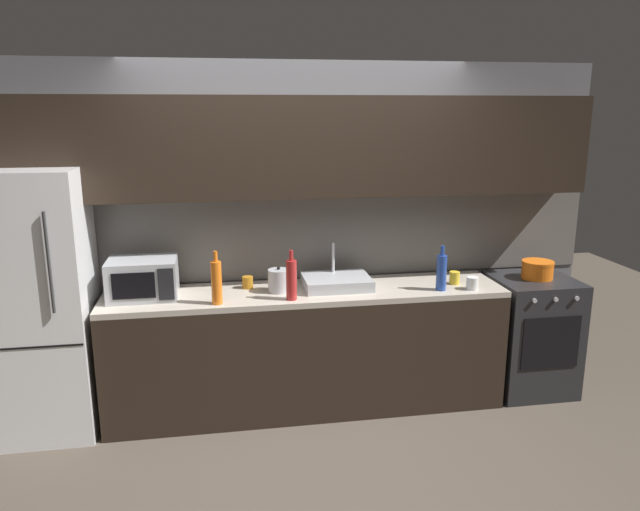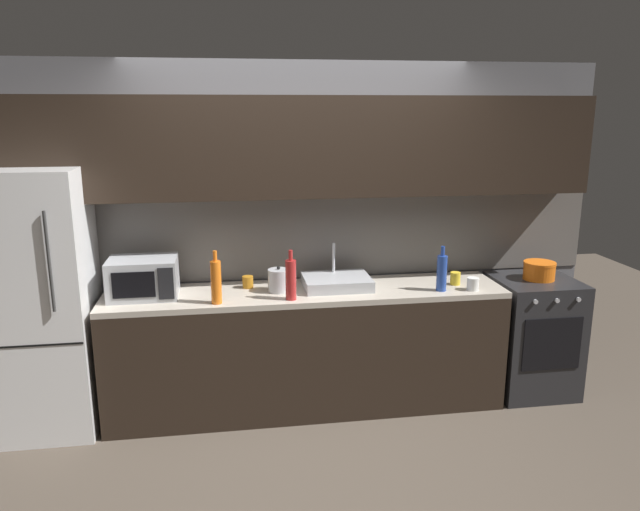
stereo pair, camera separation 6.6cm
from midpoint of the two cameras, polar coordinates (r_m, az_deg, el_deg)
name	(u,v)px [view 2 (the right image)]	position (r m, az deg, el deg)	size (l,w,h in m)	color
ground_plane	(327,474)	(3.92, 1.15, -19.87)	(10.00, 10.00, 0.00)	#4C4238
back_wall	(300,194)	(4.49, -1.44, 5.81)	(4.59, 0.44, 2.50)	slate
counter_run	(307,349)	(4.49, -0.85, -8.74)	(2.85, 0.60, 0.90)	black
refrigerator	(40,302)	(4.47, -24.45, -4.02)	(0.68, 0.69, 1.80)	white
oven_range	(531,335)	(5.03, 19.60, -7.05)	(0.60, 0.62, 0.90)	#232326
microwave	(143,278)	(4.32, -15.85, -2.02)	(0.46, 0.35, 0.27)	#A8AAAF
sink_basin	(337,282)	(4.40, 2.01, -2.48)	(0.48, 0.38, 0.30)	#ADAFB5
kettle	(279,280)	(4.29, -3.45, -2.34)	(0.19, 0.15, 0.19)	#B7BABF
wine_bottle_red	(291,279)	(4.09, -2.30, -2.23)	(0.07, 0.07, 0.34)	#A82323
wine_bottle_blue	(442,272)	(4.38, 11.79, -1.57)	(0.07, 0.07, 0.32)	#234299
wine_bottle_orange	(216,282)	(4.06, -9.29, -2.43)	(0.07, 0.07, 0.36)	orange
mug_yellow	(455,278)	(4.57, 12.99, -2.11)	(0.07, 0.07, 0.09)	gold
mug_amber	(248,282)	(4.41, -6.37, -2.49)	(0.08, 0.08, 0.09)	#B27019
mug_white	(473,284)	(4.47, 14.58, -2.60)	(0.08, 0.08, 0.09)	silver
cooking_pot	(539,271)	(4.89, 20.26, -1.33)	(0.24, 0.24, 0.14)	orange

